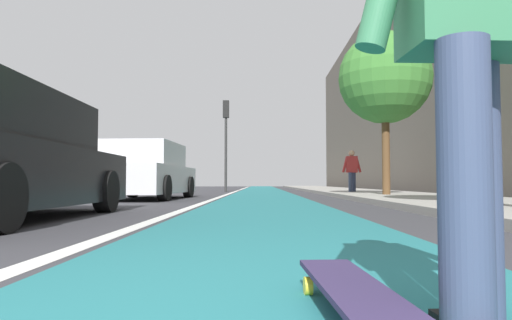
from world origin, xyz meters
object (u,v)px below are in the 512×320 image
at_px(skateboard, 349,288).
at_px(skater_person, 472,14).
at_px(traffic_light, 226,129).
at_px(pedestrian_distant, 352,169).
at_px(street_tree_mid, 385,78).
at_px(parked_car_mid, 147,172).

bearing_deg(skateboard, skater_person, -113.38).
height_order(skater_person, traffic_light, traffic_light).
bearing_deg(pedestrian_distant, skateboard, 168.61).
bearing_deg(traffic_light, skater_person, -173.49).
height_order(street_tree_mid, pedestrian_distant, street_tree_mid).
bearing_deg(pedestrian_distant, street_tree_mid, -176.89).
bearing_deg(traffic_light, skateboard, -174.44).
bearing_deg(skateboard, street_tree_mid, -16.04).
height_order(traffic_light, street_tree_mid, street_tree_mid).
bearing_deg(parked_car_mid, traffic_light, -8.50).
bearing_deg(traffic_light, parked_car_mid, 171.50).
xyz_separation_m(skater_person, traffic_light, (19.71, 2.25, 2.00)).
bearing_deg(pedestrian_distant, parked_car_mid, 122.65).
height_order(skateboard, parked_car_mid, parked_car_mid).
bearing_deg(traffic_light, street_tree_mid, -150.58).
relative_size(skateboard, street_tree_mid, 0.19).
relative_size(skater_person, pedestrian_distant, 1.05).
bearing_deg(street_tree_mid, skater_person, 165.87).
xyz_separation_m(skater_person, pedestrian_distant, (14.47, -2.54, -0.05)).
relative_size(traffic_light, street_tree_mid, 0.94).
bearing_deg(skater_person, street_tree_mid, -14.13).
relative_size(parked_car_mid, street_tree_mid, 0.98).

